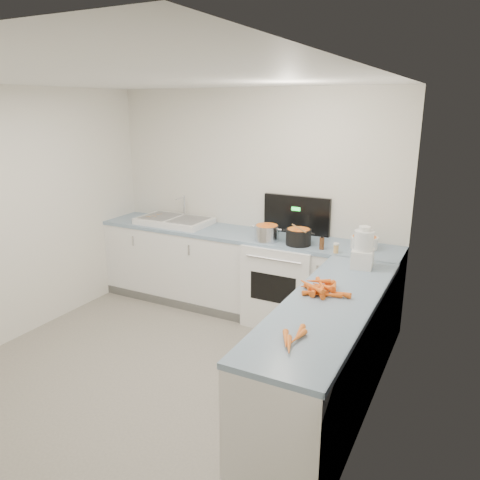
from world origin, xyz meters
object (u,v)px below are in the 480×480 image
at_px(spice_jar, 336,249).
at_px(food_processor, 363,250).
at_px(black_pot, 298,238).
at_px(mixing_bowl, 364,243).
at_px(sink, 174,221).
at_px(steel_pot, 267,234).
at_px(extract_bottle, 322,244).
at_px(stove, 285,280).

xyz_separation_m(spice_jar, food_processor, (0.32, -0.29, 0.12)).
relative_size(black_pot, spice_jar, 3.09).
bearing_deg(mixing_bowl, sink, -179.06).
relative_size(sink, black_pot, 3.35).
height_order(steel_pot, extract_bottle, steel_pot).
height_order(steel_pot, black_pot, steel_pot).
relative_size(stove, food_processor, 3.68).
bearing_deg(stove, steel_pot, -138.77).
bearing_deg(black_pot, steel_pot, -176.85).
bearing_deg(stove, black_pot, -34.27).
bearing_deg(extract_bottle, sink, 174.43).
height_order(stove, steel_pot, stove).
distance_m(extract_bottle, spice_jar, 0.17).
bearing_deg(stove, mixing_bowl, 3.72).
bearing_deg(spice_jar, steel_pot, 174.27).
xyz_separation_m(stove, steel_pot, (-0.16, -0.14, 0.54)).
bearing_deg(mixing_bowl, extract_bottle, -148.68).
distance_m(sink, extract_bottle, 1.90).
relative_size(extract_bottle, food_processor, 0.32).
xyz_separation_m(steel_pot, spice_jar, (0.77, -0.08, -0.03)).
height_order(extract_bottle, food_processor, food_processor).
xyz_separation_m(steel_pot, black_pot, (0.35, 0.02, -0.00)).
height_order(sink, steel_pot, sink).
xyz_separation_m(black_pot, spice_jar, (0.42, -0.10, -0.03)).
relative_size(sink, steel_pot, 3.35).
xyz_separation_m(sink, extract_bottle, (1.89, -0.18, 0.02)).
relative_size(stove, black_pot, 5.30).
height_order(sink, mixing_bowl, sink).
bearing_deg(mixing_bowl, black_pot, -164.24).
height_order(sink, spice_jar, sink).
distance_m(stove, sink, 1.54).
relative_size(extract_bottle, spice_jar, 1.42).
xyz_separation_m(mixing_bowl, food_processor, (0.11, -0.56, 0.10)).
distance_m(stove, steel_pot, 0.58).
height_order(stove, food_processor, stove).
bearing_deg(spice_jar, black_pot, 167.16).
bearing_deg(extract_bottle, stove, 159.18).
xyz_separation_m(stove, spice_jar, (0.60, -0.22, 0.51)).
relative_size(black_pot, extract_bottle, 2.17).
bearing_deg(extract_bottle, spice_jar, -17.84).
xyz_separation_m(extract_bottle, spice_jar, (0.16, -0.05, -0.02)).
xyz_separation_m(stove, mixing_bowl, (0.81, 0.05, 0.53)).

